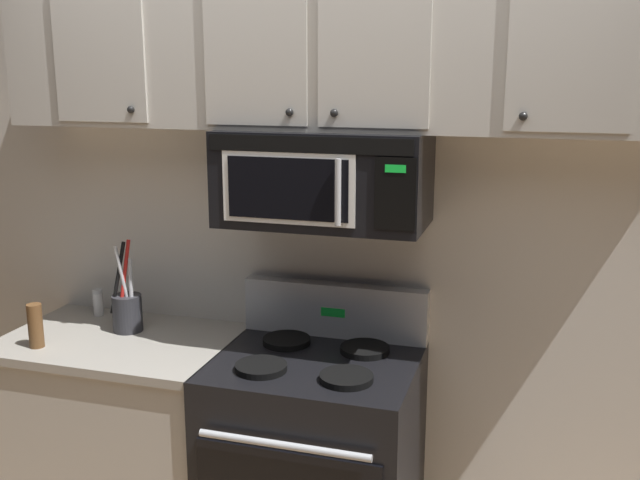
{
  "coord_description": "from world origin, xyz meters",
  "views": [
    {
      "loc": [
        0.76,
        -2.03,
        1.96
      ],
      "look_at": [
        0.0,
        0.49,
        1.35
      ],
      "focal_mm": 41.11,
      "sensor_mm": 36.0,
      "label": 1
    }
  ],
  "objects_px": {
    "stove_range": "(315,465)",
    "utensil_crock_charcoal": "(127,310)",
    "salt_shaker": "(98,303)",
    "over_range_microwave": "(324,178)",
    "pepper_mill": "(35,326)"
  },
  "relations": [
    {
      "from": "stove_range",
      "to": "utensil_crock_charcoal",
      "type": "bearing_deg",
      "value": 174.36
    },
    {
      "from": "stove_range",
      "to": "salt_shaker",
      "type": "relative_size",
      "value": 9.45
    },
    {
      "from": "over_range_microwave",
      "to": "pepper_mill",
      "type": "distance_m",
      "value": 1.27
    },
    {
      "from": "salt_shaker",
      "to": "pepper_mill",
      "type": "height_order",
      "value": "pepper_mill"
    },
    {
      "from": "salt_shaker",
      "to": "pepper_mill",
      "type": "distance_m",
      "value": 0.41
    },
    {
      "from": "over_range_microwave",
      "to": "utensil_crock_charcoal",
      "type": "bearing_deg",
      "value": -177.74
    },
    {
      "from": "over_range_microwave",
      "to": "salt_shaker",
      "type": "relative_size",
      "value": 6.41
    },
    {
      "from": "utensil_crock_charcoal",
      "to": "pepper_mill",
      "type": "distance_m",
      "value": 0.36
    },
    {
      "from": "stove_range",
      "to": "utensil_crock_charcoal",
      "type": "xyz_separation_m",
      "value": [
        -0.84,
        0.08,
        0.52
      ]
    },
    {
      "from": "pepper_mill",
      "to": "utensil_crock_charcoal",
      "type": "bearing_deg",
      "value": 47.26
    },
    {
      "from": "utensil_crock_charcoal",
      "to": "pepper_mill",
      "type": "relative_size",
      "value": 2.21
    },
    {
      "from": "over_range_microwave",
      "to": "salt_shaker",
      "type": "height_order",
      "value": "over_range_microwave"
    },
    {
      "from": "stove_range",
      "to": "salt_shaker",
      "type": "bearing_deg",
      "value": 168.35
    },
    {
      "from": "over_range_microwave",
      "to": "stove_range",
      "type": "bearing_deg",
      "value": -89.86
    },
    {
      "from": "salt_shaker",
      "to": "over_range_microwave",
      "type": "bearing_deg",
      "value": -5.59
    }
  ]
}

